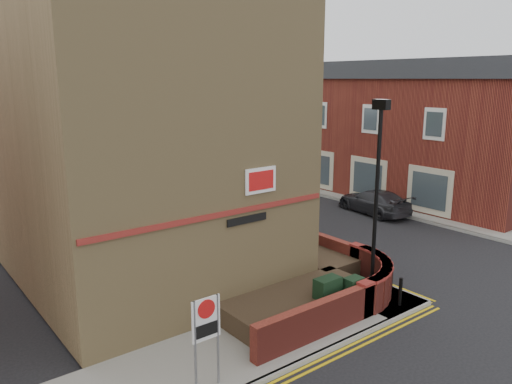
% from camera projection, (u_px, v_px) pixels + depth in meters
% --- Properties ---
extents(ground, '(120.00, 120.00, 0.00)m').
position_uv_depth(ground, '(367.00, 333.00, 14.04)').
color(ground, black).
rests_on(ground, ground).
extents(pavement_corner, '(13.00, 3.00, 0.12)m').
position_uv_depth(pavement_corner, '(235.00, 350.00, 13.08)').
color(pavement_corner, gray).
rests_on(pavement_corner, ground).
extents(pavement_main, '(2.00, 32.00, 0.12)m').
position_uv_depth(pavement_main, '(163.00, 207.00, 27.52)').
color(pavement_main, gray).
rests_on(pavement_main, ground).
extents(pavement_far, '(4.00, 40.00, 0.12)m').
position_uv_depth(pavement_far, '(340.00, 190.00, 31.82)').
color(pavement_far, gray).
rests_on(pavement_far, ground).
extents(kerb_side, '(13.00, 0.15, 0.12)m').
position_uv_depth(kerb_side, '(272.00, 376.00, 11.93)').
color(kerb_side, gray).
rests_on(kerb_side, ground).
extents(kerb_main_near, '(0.15, 32.00, 0.12)m').
position_uv_depth(kerb_main_near, '(179.00, 205.00, 28.12)').
color(kerb_main_near, gray).
rests_on(kerb_main_near, ground).
extents(kerb_main_far, '(0.15, 40.00, 0.12)m').
position_uv_depth(kerb_main_far, '(318.00, 194.00, 30.62)').
color(kerb_main_far, gray).
rests_on(kerb_main_far, ground).
extents(yellow_lines_side, '(13.00, 0.28, 0.01)m').
position_uv_depth(yellow_lines_side, '(279.00, 383.00, 11.75)').
color(yellow_lines_side, gold).
rests_on(yellow_lines_side, ground).
extents(yellow_lines_main, '(0.28, 32.00, 0.01)m').
position_uv_depth(yellow_lines_main, '(183.00, 205.00, 28.29)').
color(yellow_lines_main, gold).
rests_on(yellow_lines_main, ground).
extents(corner_building, '(8.95, 10.40, 13.60)m').
position_uv_depth(corner_building, '(139.00, 102.00, 17.10)').
color(corner_building, tan).
rests_on(corner_building, ground).
extents(garden_wall, '(6.80, 6.00, 1.20)m').
position_uv_depth(garden_wall, '(306.00, 303.00, 15.97)').
color(garden_wall, maroon).
rests_on(garden_wall, ground).
extents(lamppost, '(0.25, 0.50, 6.30)m').
position_uv_depth(lamppost, '(376.00, 202.00, 15.18)').
color(lamppost, black).
rests_on(lamppost, pavement_corner).
extents(utility_cabinet_large, '(0.80, 0.45, 1.20)m').
position_uv_depth(utility_cabinet_large, '(327.00, 297.00, 14.70)').
color(utility_cabinet_large, black).
rests_on(utility_cabinet_large, pavement_corner).
extents(utility_cabinet_small, '(0.55, 0.40, 1.10)m').
position_uv_depth(utility_cabinet_small, '(353.00, 295.00, 14.96)').
color(utility_cabinet_small, black).
rests_on(utility_cabinet_small, pavement_corner).
extents(bollard_near, '(0.11, 0.11, 0.90)m').
position_uv_depth(bollard_near, '(400.00, 292.00, 15.43)').
color(bollard_near, black).
rests_on(bollard_near, pavement_corner).
extents(bollard_far, '(0.11, 0.11, 0.90)m').
position_uv_depth(bollard_far, '(391.00, 279.00, 16.40)').
color(bollard_far, black).
rests_on(bollard_far, pavement_corner).
extents(zone_sign, '(0.72, 0.07, 2.20)m').
position_uv_depth(zone_sign, '(206.00, 326.00, 11.06)').
color(zone_sign, slate).
rests_on(zone_sign, pavement_corner).
extents(far_terrace, '(5.40, 30.40, 8.00)m').
position_uv_depth(far_terrace, '(314.00, 122.00, 34.91)').
color(far_terrace, maroon).
rests_on(far_terrace, ground).
extents(far_terrace_cream, '(5.40, 12.40, 8.00)m').
position_uv_depth(far_terrace_cream, '(170.00, 108.00, 51.04)').
color(far_terrace_cream, '#B6A996').
rests_on(far_terrace_cream, ground).
extents(tree_near, '(3.64, 3.65, 6.70)m').
position_uv_depth(tree_near, '(178.00, 126.00, 24.99)').
color(tree_near, '#382B1E').
rests_on(tree_near, pavement_main).
extents(tree_mid, '(4.03, 4.03, 7.42)m').
position_uv_depth(tree_mid, '(114.00, 108.00, 31.03)').
color(tree_mid, '#382B1E').
rests_on(tree_mid, pavement_main).
extents(tree_far, '(3.81, 3.81, 7.00)m').
position_uv_depth(tree_far, '(72.00, 107.00, 37.24)').
color(tree_far, '#382B1E').
rests_on(tree_far, pavement_main).
extents(traffic_light_assembly, '(0.20, 0.16, 4.20)m').
position_uv_depth(traffic_light_assembly, '(105.00, 142.00, 34.07)').
color(traffic_light_assembly, black).
rests_on(traffic_light_assembly, pavement_main).
extents(silver_car_near, '(2.28, 4.71, 1.49)m').
position_uv_depth(silver_car_near, '(209.00, 194.00, 27.83)').
color(silver_car_near, '#B1B3B9').
rests_on(silver_car_near, ground).
extents(red_car_main, '(4.28, 5.98, 1.51)m').
position_uv_depth(red_car_main, '(183.00, 180.00, 31.52)').
color(red_car_main, '#9C2B11').
rests_on(red_car_main, ground).
extents(grey_car_far, '(2.37, 4.60, 1.28)m').
position_uv_depth(grey_car_far, '(374.00, 201.00, 26.47)').
color(grey_car_far, '#2B2C30').
rests_on(grey_car_far, ground).
extents(silver_car_far, '(2.74, 4.42, 1.40)m').
position_uv_depth(silver_car_far, '(247.00, 170.00, 35.25)').
color(silver_car_far, '#B9BDC1').
rests_on(silver_car_far, ground).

